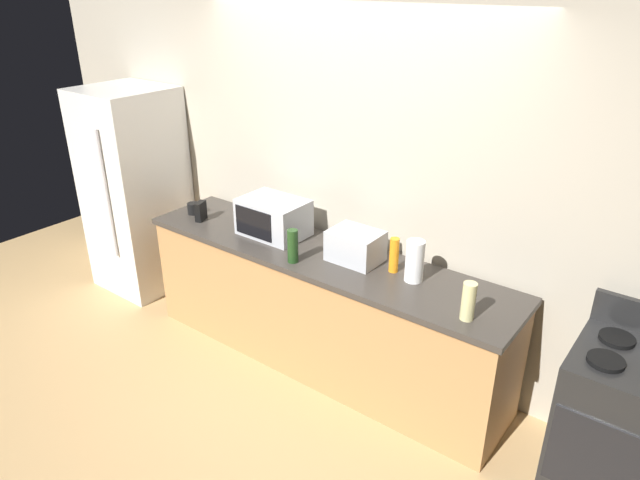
{
  "coord_description": "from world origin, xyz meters",
  "views": [
    {
      "loc": [
        2.14,
        -2.42,
        2.66
      ],
      "look_at": [
        0.0,
        0.4,
        1.0
      ],
      "focal_mm": 32.21,
      "sensor_mm": 36.0,
      "label": 1
    }
  ],
  "objects_px": {
    "microwave": "(273,217)",
    "bottle_dish_soap": "(394,255)",
    "stove_range": "(620,428)",
    "mug_black": "(193,208)",
    "toaster_oven": "(355,246)",
    "bottle_vinegar": "(468,301)",
    "cordless_phone": "(201,211)",
    "refrigerator": "(136,191)",
    "bottle_wine": "(293,246)",
    "paper_towel_roll": "(415,261)"
  },
  "relations": [
    {
      "from": "stove_range",
      "to": "refrigerator",
      "type": "bearing_deg",
      "value": -180.0
    },
    {
      "from": "bottle_vinegar",
      "to": "toaster_oven",
      "type": "bearing_deg",
      "value": 166.11
    },
    {
      "from": "refrigerator",
      "to": "bottle_wine",
      "type": "xyz_separation_m",
      "value": [
        1.98,
        -0.21,
        0.12
      ]
    },
    {
      "from": "microwave",
      "to": "bottle_dish_soap",
      "type": "bearing_deg",
      "value": 1.68
    },
    {
      "from": "paper_towel_roll",
      "to": "mug_black",
      "type": "bearing_deg",
      "value": -177.28
    },
    {
      "from": "stove_range",
      "to": "bottle_dish_soap",
      "type": "bearing_deg",
      "value": 176.97
    },
    {
      "from": "stove_range",
      "to": "microwave",
      "type": "bearing_deg",
      "value": 178.88
    },
    {
      "from": "microwave",
      "to": "bottle_dish_soap",
      "type": "xyz_separation_m",
      "value": [
        1.0,
        0.03,
        -0.02
      ]
    },
    {
      "from": "cordless_phone",
      "to": "bottle_vinegar",
      "type": "xyz_separation_m",
      "value": [
        2.24,
        -0.07,
        0.04
      ]
    },
    {
      "from": "bottle_vinegar",
      "to": "mug_black",
      "type": "height_order",
      "value": "bottle_vinegar"
    },
    {
      "from": "stove_range",
      "to": "paper_towel_roll",
      "type": "relative_size",
      "value": 4.0
    },
    {
      "from": "stove_range",
      "to": "cordless_phone",
      "type": "relative_size",
      "value": 7.2
    },
    {
      "from": "bottle_vinegar",
      "to": "bottle_dish_soap",
      "type": "relative_size",
      "value": 0.97
    },
    {
      "from": "refrigerator",
      "to": "microwave",
      "type": "distance_m",
      "value": 1.59
    },
    {
      "from": "refrigerator",
      "to": "bottle_wine",
      "type": "height_order",
      "value": "refrigerator"
    },
    {
      "from": "cordless_phone",
      "to": "bottle_vinegar",
      "type": "distance_m",
      "value": 2.24
    },
    {
      "from": "microwave",
      "to": "paper_towel_roll",
      "type": "bearing_deg",
      "value": 0.11
    },
    {
      "from": "refrigerator",
      "to": "microwave",
      "type": "bearing_deg",
      "value": 1.74
    },
    {
      "from": "microwave",
      "to": "bottle_wine",
      "type": "bearing_deg",
      "value": -33.04
    },
    {
      "from": "bottle_vinegar",
      "to": "bottle_wine",
      "type": "xyz_separation_m",
      "value": [
        -1.22,
        -0.05,
        0.0
      ]
    },
    {
      "from": "mug_black",
      "to": "stove_range",
      "type": "bearing_deg",
      "value": 0.74
    },
    {
      "from": "bottle_wine",
      "to": "mug_black",
      "type": "height_order",
      "value": "bottle_wine"
    },
    {
      "from": "mug_black",
      "to": "paper_towel_roll",
      "type": "bearing_deg",
      "value": 2.72
    },
    {
      "from": "toaster_oven",
      "to": "bottle_vinegar",
      "type": "height_order",
      "value": "bottle_vinegar"
    },
    {
      "from": "toaster_oven",
      "to": "mug_black",
      "type": "height_order",
      "value": "toaster_oven"
    },
    {
      "from": "refrigerator",
      "to": "bottle_vinegar",
      "type": "xyz_separation_m",
      "value": [
        3.2,
        -0.16,
        0.11
      ]
    },
    {
      "from": "refrigerator",
      "to": "cordless_phone",
      "type": "relative_size",
      "value": 12.0
    },
    {
      "from": "mug_black",
      "to": "bottle_dish_soap",
      "type": "bearing_deg",
      "value": 3.83
    },
    {
      "from": "stove_range",
      "to": "mug_black",
      "type": "height_order",
      "value": "stove_range"
    },
    {
      "from": "stove_range",
      "to": "bottle_vinegar",
      "type": "height_order",
      "value": "bottle_vinegar"
    },
    {
      "from": "bottle_dish_soap",
      "to": "mug_black",
      "type": "relative_size",
      "value": 2.43
    },
    {
      "from": "refrigerator",
      "to": "microwave",
      "type": "xyz_separation_m",
      "value": [
        1.59,
        0.05,
        0.13
      ]
    },
    {
      "from": "bottle_vinegar",
      "to": "mug_black",
      "type": "relative_size",
      "value": 2.36
    },
    {
      "from": "microwave",
      "to": "toaster_oven",
      "type": "xyz_separation_m",
      "value": [
        0.71,
        0.01,
        -0.03
      ]
    },
    {
      "from": "toaster_oven",
      "to": "mug_black",
      "type": "relative_size",
      "value": 3.55
    },
    {
      "from": "toaster_oven",
      "to": "paper_towel_roll",
      "type": "height_order",
      "value": "paper_towel_roll"
    },
    {
      "from": "refrigerator",
      "to": "mug_black",
      "type": "relative_size",
      "value": 18.78
    },
    {
      "from": "stove_range",
      "to": "paper_towel_roll",
      "type": "bearing_deg",
      "value": 177.79
    },
    {
      "from": "toaster_oven",
      "to": "cordless_phone",
      "type": "xyz_separation_m",
      "value": [
        -1.34,
        -0.16,
        -0.03
      ]
    },
    {
      "from": "refrigerator",
      "to": "cordless_phone",
      "type": "distance_m",
      "value": 0.97
    },
    {
      "from": "cordless_phone",
      "to": "bottle_wine",
      "type": "relative_size",
      "value": 0.65
    },
    {
      "from": "refrigerator",
      "to": "mug_black",
      "type": "height_order",
      "value": "refrigerator"
    },
    {
      "from": "refrigerator",
      "to": "bottle_vinegar",
      "type": "bearing_deg",
      "value": -2.9
    },
    {
      "from": "paper_towel_roll",
      "to": "bottle_vinegar",
      "type": "bearing_deg",
      "value": -25.16
    },
    {
      "from": "paper_towel_roll",
      "to": "bottle_vinegar",
      "type": "relative_size",
      "value": 1.19
    },
    {
      "from": "cordless_phone",
      "to": "bottle_vinegar",
      "type": "bearing_deg",
      "value": -20.78
    },
    {
      "from": "bottle_dish_soap",
      "to": "microwave",
      "type": "bearing_deg",
      "value": -178.32
    },
    {
      "from": "bottle_vinegar",
      "to": "bottle_dish_soap",
      "type": "bearing_deg",
      "value": 158.7
    },
    {
      "from": "mug_black",
      "to": "cordless_phone",
      "type": "bearing_deg",
      "value": -20.17
    },
    {
      "from": "cordless_phone",
      "to": "bottle_wine",
      "type": "distance_m",
      "value": 1.03
    }
  ]
}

